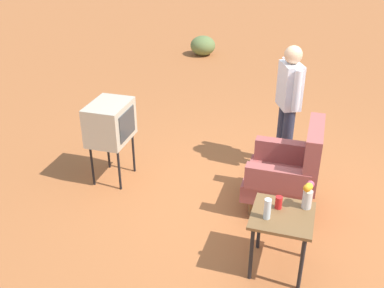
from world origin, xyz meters
name	(u,v)px	position (x,y,z in m)	size (l,w,h in m)	color
ground_plane	(264,201)	(0.00, 0.00, 0.00)	(60.00, 60.00, 0.00)	#AD6033
armchair	(290,170)	(0.03, 0.26, 0.50)	(0.79, 0.79, 1.06)	brown
side_table	(282,223)	(1.04, 0.29, 0.53)	(0.56, 0.56, 0.63)	black
tv_on_stand	(110,123)	(0.04, -1.91, 0.78)	(0.61, 0.46, 1.03)	black
person_standing	(288,101)	(-0.90, 0.09, 0.94)	(0.52, 0.35, 1.64)	#2D3347
soda_can_red	(279,202)	(0.96, 0.24, 0.69)	(0.07, 0.07, 0.12)	red
bottle_short_clear	(267,209)	(1.14, 0.16, 0.73)	(0.06, 0.06, 0.20)	silver
flower_vase	(308,194)	(0.87, 0.48, 0.77)	(0.15, 0.09, 0.27)	silver
shrub_lone	(203,46)	(-5.49, -2.32, 0.22)	(0.58, 0.58, 0.45)	olive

